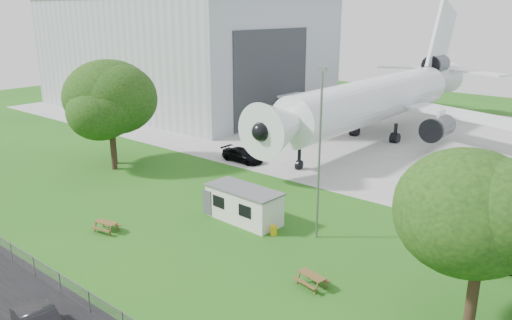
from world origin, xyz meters
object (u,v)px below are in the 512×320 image
Objects in this scene: airliner at (380,97)px; picnic_west at (107,231)px; site_cabin at (244,204)px; picnic_east at (311,286)px; hangar at (185,49)px.

airliner is 26.52× the size of picnic_west.
site_cabin is at bearing 40.40° from picnic_west.
airliner reaches higher than picnic_east.
hangar reaches higher than airliner.
picnic_east is at bearing -26.60° from site_cabin.
picnic_west is (-2.21, -38.79, -5.27)m from airliner.
picnic_west is at bearing -93.25° from airliner.
site_cabin reaches higher than picnic_east.
site_cabin is at bearing -82.17° from airliner.
airliner is at bearing -0.22° from hangar.
airliner is at bearing 75.71° from picnic_west.
site_cabin is 10.40m from picnic_west.
hangar is at bearing 119.89° from picnic_west.
picnic_west is 1.00× the size of picnic_east.
site_cabin is (4.23, -30.73, -3.96)m from airliner.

